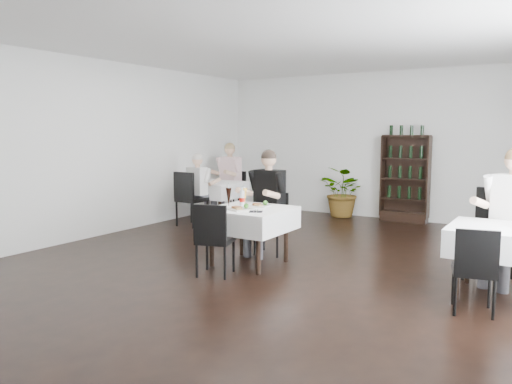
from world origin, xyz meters
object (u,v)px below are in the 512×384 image
Objects in this scene: wine_shelf at (405,179)px; diner_main at (266,194)px; potted_tree at (344,192)px; main_table at (249,219)px.

wine_shelf reaches higher than diner_main.
wine_shelf reaches higher than potted_tree.
main_table is (-0.90, -4.31, -0.23)m from wine_shelf.
wine_shelf is at bearing 5.33° from potted_tree.
main_table is at bearing -85.56° from potted_tree.
wine_shelf is 4.41m from main_table.
wine_shelf is 3.86m from diner_main.
wine_shelf reaches higher than main_table.
diner_main is at bearing -104.99° from wine_shelf.
potted_tree is 3.64m from diner_main.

